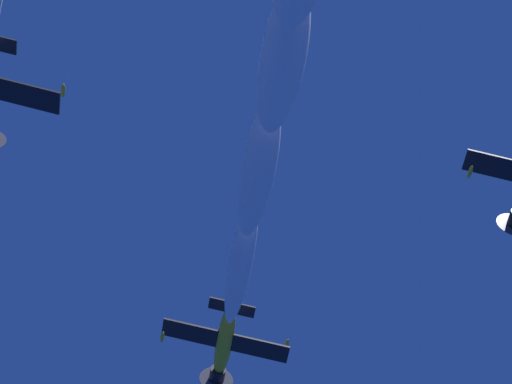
% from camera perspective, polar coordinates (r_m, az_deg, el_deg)
% --- Properties ---
extents(airplane_lead, '(7.28, 6.97, 2.75)m').
position_cam_1_polar(airplane_lead, '(69.00, -1.66, -7.82)').
color(airplane_lead, gold).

